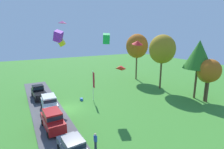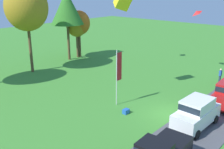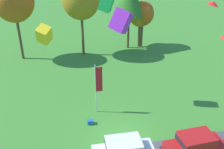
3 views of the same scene
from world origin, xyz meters
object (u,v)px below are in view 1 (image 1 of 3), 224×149
object	(u,v)px
cooler_box	(82,99)
kite_box_low_drifter	(61,42)
person_watching_sky	(95,141)
flag_banner	(94,82)
kite_diamond_topmost	(62,22)
car_pickup_near_entrance	(39,92)
tree_lone_near	(208,72)
kite_delta_high_left	(137,42)
car_suv_mid_row	(49,103)
tree_far_left	(210,71)
car_suv_far_end	(53,119)
car_sedan_by_flagpole	(73,147)
tree_right_of_center	(137,46)
kite_box_mid_center	(58,36)
tree_far_right	(162,49)
kite_box_trailing_tail	(106,39)
kite_diamond_near_flag	(121,67)
tree_left_of_center	(199,55)

from	to	relation	value
cooler_box	kite_box_low_drifter	size ratio (longest dim) A/B	0.50
person_watching_sky	cooler_box	bearing A→B (deg)	166.47
flag_banner	kite_diamond_topmost	distance (m)	10.36
cooler_box	kite_box_low_drifter	bearing A→B (deg)	-145.99
car_pickup_near_entrance	tree_lone_near	size ratio (longest dim) A/B	0.76
kite_delta_high_left	car_suv_mid_row	bearing A→B (deg)	-142.99
tree_far_left	cooler_box	size ratio (longest dim) A/B	12.75
person_watching_sky	kite_diamond_topmost	distance (m)	17.23
car_suv_far_end	car_sedan_by_flagpole	world-z (taller)	car_suv_far_end
car_pickup_near_entrance	tree_right_of_center	bearing A→B (deg)	96.85
kite_diamond_topmost	kite_box_mid_center	bearing A→B (deg)	-35.71
tree_far_right	kite_box_trailing_tail	xyz separation A→B (m)	(1.04, -12.94, 2.22)
car_suv_far_end	kite_diamond_near_flag	world-z (taller)	kite_diamond_near_flag
kite_box_low_drifter	kite_delta_high_left	xyz separation A→B (m)	(15.06, 4.34, 0.47)
person_watching_sky	tree_far_left	xyz separation A→B (m)	(-2.41, 20.93, 4.36)
kite_box_mid_center	person_watching_sky	bearing A→B (deg)	2.21
tree_left_of_center	kite_diamond_topmost	distance (m)	22.37
kite_diamond_topmost	kite_box_mid_center	xyz separation A→B (m)	(1.44, -1.03, -1.96)
tree_lone_near	kite_delta_high_left	xyz separation A→B (m)	(1.77, -15.63, 5.15)
tree_far_left	kite_diamond_near_flag	size ratio (longest dim) A/B	7.93
car_suv_far_end	tree_right_of_center	world-z (taller)	tree_right_of_center
person_watching_sky	flag_banner	size ratio (longest dim) A/B	0.33
tree_lone_near	kite_box_trailing_tail	bearing A→B (deg)	-118.90
tree_far_right	kite_box_trailing_tail	distance (m)	13.17
tree_left_of_center	kite_box_low_drifter	world-z (taller)	kite_box_low_drifter
tree_right_of_center	kite_box_low_drifter	distance (m)	19.46
kite_diamond_topmost	kite_delta_high_left	size ratio (longest dim) A/B	0.93
tree_left_of_center	tree_lone_near	size ratio (longest dim) A/B	1.49
kite_box_low_drifter	kite_box_mid_center	world-z (taller)	kite_box_mid_center
tree_right_of_center	tree_far_left	world-z (taller)	tree_right_of_center
tree_lone_near	tree_left_of_center	bearing A→B (deg)	-175.36
car_sedan_by_flagpole	tree_far_right	world-z (taller)	tree_far_right
kite_diamond_topmost	car_suv_far_end	bearing A→B (deg)	-27.01
car_pickup_near_entrance	tree_far_right	distance (m)	24.43
kite_diamond_near_flag	kite_box_mid_center	distance (m)	11.44
tree_left_of_center	kite_box_low_drifter	bearing A→B (deg)	-120.05
tree_right_of_center	tree_far_right	xyz separation A→B (m)	(8.66, -0.33, -0.11)
car_sedan_by_flagpole	kite_box_mid_center	distance (m)	14.87
tree_lone_near	kite_diamond_near_flag	size ratio (longest dim) A/B	7.48
car_suv_mid_row	kite_box_mid_center	world-z (taller)	kite_box_mid_center
person_watching_sky	tree_lone_near	xyz separation A→B (m)	(-2.78, 21.04, 4.06)
tree_right_of_center	tree_far_right	distance (m)	8.67
kite_box_trailing_tail	kite_delta_high_left	world-z (taller)	kite_box_trailing_tail
person_watching_sky	kite_box_mid_center	distance (m)	14.84
car_pickup_near_entrance	cooler_box	size ratio (longest dim) A/B	9.10
car_suv_far_end	person_watching_sky	bearing A→B (deg)	26.44
tree_far_left	car_suv_far_end	bearing A→B (deg)	-98.00
kite_diamond_topmost	kite_delta_high_left	world-z (taller)	kite_diamond_topmost
car_sedan_by_flagpole	tree_right_of_center	distance (m)	31.00
person_watching_sky	tree_lone_near	world-z (taller)	tree_lone_near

